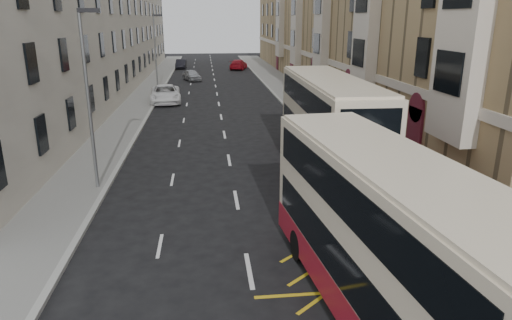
{
  "coord_description": "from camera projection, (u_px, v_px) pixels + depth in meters",
  "views": [
    {
      "loc": [
        -1.2,
        -8.83,
        7.72
      ],
      "look_at": [
        0.8,
        9.21,
        2.07
      ],
      "focal_mm": 32.0,
      "sensor_mm": 36.0,
      "label": 1
    }
  ],
  "objects": [
    {
      "name": "pedestrian_far",
      "position": [
        451.0,
        204.0,
        17.16
      ],
      "size": [
        1.1,
        0.97,
        1.79
      ],
      "primitive_type": "imported",
      "rotation": [
        0.0,
        0.0,
        2.52
      ],
      "color": "black",
      "rests_on": "pavement_right"
    },
    {
      "name": "street_lamp_near",
      "position": [
        89.0,
        91.0,
        20.14
      ],
      "size": [
        0.93,
        0.18,
        8.0
      ],
      "color": "slate",
      "rests_on": "pavement_left"
    },
    {
      "name": "white_van",
      "position": [
        166.0,
        94.0,
        43.54
      ],
      "size": [
        3.2,
        6.18,
        1.66
      ],
      "primitive_type": "imported",
      "rotation": [
        0.0,
        0.0,
        0.08
      ],
      "color": "white",
      "rests_on": "ground"
    },
    {
      "name": "car_red",
      "position": [
        238.0,
        64.0,
        72.04
      ],
      "size": [
        3.41,
        5.68,
        1.54
      ],
      "primitive_type": "imported",
      "rotation": [
        0.0,
        0.0,
        2.89
      ],
      "color": "maroon",
      "rests_on": "ground"
    },
    {
      "name": "double_decker_front",
      "position": [
        388.0,
        244.0,
        11.4
      ],
      "size": [
        3.7,
        11.63,
        4.56
      ],
      "rotation": [
        0.0,
        0.0,
        0.1
      ],
      "color": "beige",
      "rests_on": "ground"
    },
    {
      "name": "car_dark",
      "position": [
        181.0,
        64.0,
        73.31
      ],
      "size": [
        1.67,
        4.44,
        1.45
      ],
      "primitive_type": "imported",
      "rotation": [
        0.0,
        0.0,
        -0.03
      ],
      "color": "black",
      "rests_on": "ground"
    },
    {
      "name": "road_markings",
      "position": [
        216.0,
        87.0,
        53.51
      ],
      "size": [
        10.0,
        110.0,
        0.01
      ],
      "primitive_type": null,
      "color": "silver",
      "rests_on": "ground"
    },
    {
      "name": "kerb_right",
      "position": [
        289.0,
        110.0,
        39.88
      ],
      "size": [
        0.25,
        120.0,
        0.15
      ],
      "primitive_type": "cube",
      "color": "#979892",
      "rests_on": "ground"
    },
    {
      "name": "guard_railing",
      "position": [
        414.0,
        215.0,
        16.66
      ],
      "size": [
        0.06,
        6.56,
        1.01
      ],
      "color": "red",
      "rests_on": "pavement_right"
    },
    {
      "name": "pavement_left",
      "position": [
        131.0,
        113.0,
        38.46
      ],
      "size": [
        3.0,
        120.0,
        0.15
      ],
      "primitive_type": "cube",
      "color": "slate",
      "rests_on": "ground"
    },
    {
      "name": "terrace_right",
      "position": [
        342.0,
        20.0,
        53.2
      ],
      "size": [
        10.75,
        79.0,
        15.25
      ],
      "color": "#9B825A",
      "rests_on": "ground"
    },
    {
      "name": "street_lamp_far",
      "position": [
        156.0,
        49.0,
        48.62
      ],
      "size": [
        0.93,
        0.18,
        8.0
      ],
      "color": "slate",
      "rests_on": "pavement_left"
    },
    {
      "name": "terrace_left",
      "position": [
        93.0,
        30.0,
        50.64
      ],
      "size": [
        9.18,
        79.0,
        13.25
      ],
      "color": "beige",
      "rests_on": "ground"
    },
    {
      "name": "pavement_right",
      "position": [
        311.0,
        109.0,
        40.09
      ],
      "size": [
        4.0,
        120.0,
        0.15
      ],
      "primitive_type": "cube",
      "color": "slate",
      "rests_on": "ground"
    },
    {
      "name": "kerb_left",
      "position": [
        149.0,
        113.0,
        38.62
      ],
      "size": [
        0.25,
        120.0,
        0.15
      ],
      "primitive_type": "cube",
      "color": "#979892",
      "rests_on": "ground"
    },
    {
      "name": "car_silver",
      "position": [
        192.0,
        75.0,
        58.97
      ],
      "size": [
        2.88,
        4.46,
        1.41
      ],
      "primitive_type": "imported",
      "rotation": [
        0.0,
        0.0,
        0.32
      ],
      "color": "#989B9E",
      "rests_on": "ground"
    },
    {
      "name": "double_decker_rear",
      "position": [
        328.0,
        125.0,
        23.35
      ],
      "size": [
        3.0,
        12.37,
        4.92
      ],
      "rotation": [
        0.0,
        0.0,
        -0.01
      ],
      "color": "beige",
      "rests_on": "ground"
    }
  ]
}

